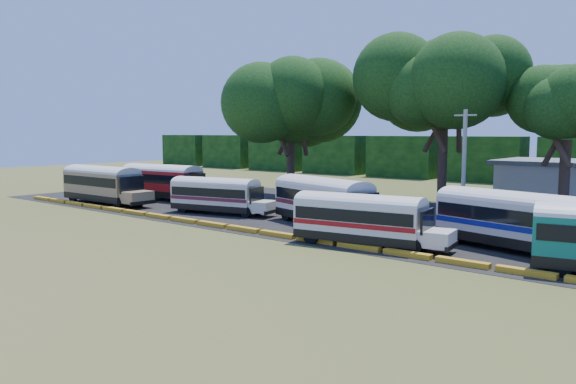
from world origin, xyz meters
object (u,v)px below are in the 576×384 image
Objects in this scene: bus_cream_west at (217,193)px; bus_red at (164,180)px; bus_beige at (103,182)px; bus_white_red at (362,217)px; tree_west at (291,102)px.

bus_red is at bearing 150.96° from bus_cream_west.
bus_white_red is at bearing -3.08° from bus_beige.
tree_west is (-18.46, 16.00, 7.82)m from bus_white_red.
bus_beige is at bearing 168.42° from bus_white_red.
tree_west reaches higher than bus_white_red.
bus_white_red is at bearing -25.37° from bus_cream_west.
bus_red is 27.59m from bus_white_red.
bus_red is 14.59m from tree_west.
bus_beige is 1.13× the size of bus_white_red.
bus_red is 0.78× the size of tree_west.
bus_cream_west is 14.98m from tree_west.
bus_cream_west is at bearing 9.91° from bus_beige.
bus_white_red is at bearing -19.74° from bus_red.
tree_west is at bearing 88.86° from bus_cream_west.
bus_cream_west is (12.57, 2.37, -0.34)m from bus_beige.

